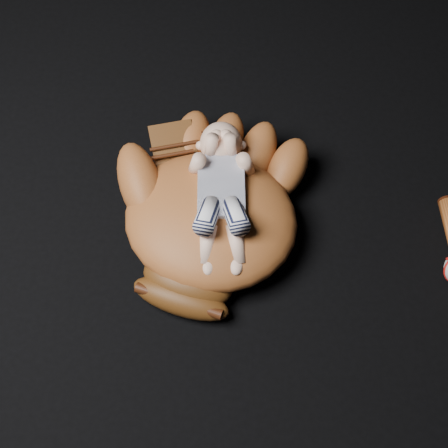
# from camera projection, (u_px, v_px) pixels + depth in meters

# --- Properties ---
(baseball_glove) EXTENTS (0.60, 0.64, 0.16)m
(baseball_glove) POSITION_uv_depth(u_px,v_px,m) (211.00, 215.00, 1.43)
(baseball_glove) COLOR brown
(baseball_glove) RESTS_ON ground
(newborn_baby) EXTENTS (0.16, 0.34, 0.14)m
(newborn_baby) POSITION_uv_depth(u_px,v_px,m) (221.00, 197.00, 1.40)
(newborn_baby) COLOR #E2AE91
(newborn_baby) RESTS_ON baseball_glove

